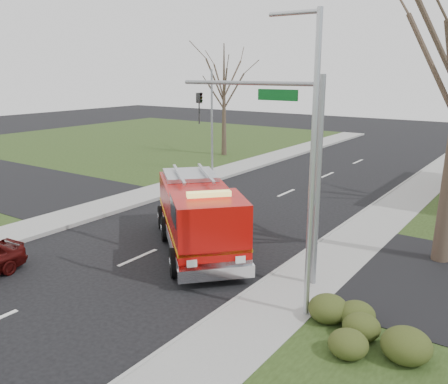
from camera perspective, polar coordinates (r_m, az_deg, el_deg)
The scene contains 9 objects.
ground at distance 18.44m, azimuth -10.31°, elevation -7.79°, with size 120.00×120.00×0.00m, color black.
sidewalk_right at distance 15.00m, azimuth 7.10°, elevation -12.74°, with size 2.40×80.00×0.15m, color gray.
sidewalk_left at distance 23.03m, azimuth -21.31°, elevation -3.85°, with size 2.40×80.00×0.15m, color gray.
hedge_corner at distance 13.01m, azimuth 16.33°, elevation -15.25°, with size 2.80×2.00×0.90m, color #293513.
bare_tree_left at distance 38.94m, azimuth 0.00°, elevation 12.42°, with size 4.50×4.50×9.00m.
traffic_signal_mast at distance 15.31m, azimuth 7.01°, elevation 6.09°, with size 5.29×0.18×6.80m.
streetlight_pole at distance 12.72m, azimuth 10.40°, elevation 3.57°, with size 1.48×0.16×8.40m.
utility_pole_far at distance 32.35m, azimuth -1.46°, elevation 8.35°, with size 0.14×0.14×7.00m, color gray.
fire_engine at distance 18.57m, azimuth -3.05°, elevation -3.05°, with size 7.02×6.79×2.94m.
Camera 1 is at (12.31, -11.89, 6.88)m, focal length 38.00 mm.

